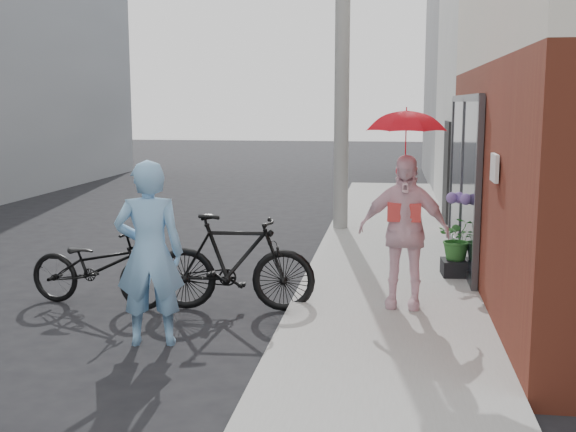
% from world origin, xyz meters
% --- Properties ---
extents(ground, '(80.00, 80.00, 0.00)m').
position_xyz_m(ground, '(0.00, 0.00, 0.00)').
color(ground, black).
rests_on(ground, ground).
extents(sidewalk, '(2.20, 24.00, 0.12)m').
position_xyz_m(sidewalk, '(2.10, 2.00, 0.06)').
color(sidewalk, '#969691').
rests_on(sidewalk, ground).
extents(curb, '(0.12, 24.00, 0.12)m').
position_xyz_m(curb, '(0.94, 2.00, 0.06)').
color(curb, '#9E9E99').
rests_on(curb, ground).
extents(east_building_far, '(8.00, 8.00, 7.00)m').
position_xyz_m(east_building_far, '(7.20, 16.00, 3.50)').
color(east_building_far, gray).
rests_on(east_building_far, ground).
extents(utility_pole, '(0.28, 0.28, 7.00)m').
position_xyz_m(utility_pole, '(1.10, 6.00, 3.50)').
color(utility_pole, '#9E9E99').
rests_on(utility_pole, ground).
extents(officer, '(0.79, 0.61, 1.94)m').
position_xyz_m(officer, '(-0.40, -0.76, 0.97)').
color(officer, '#7EB4E1').
rests_on(officer, ground).
extents(bike_left, '(1.94, 0.90, 0.98)m').
position_xyz_m(bike_left, '(-1.53, 0.55, 0.49)').
color(bike_left, black).
rests_on(bike_left, ground).
extents(bike_right, '(2.01, 0.69, 1.19)m').
position_xyz_m(bike_right, '(0.19, 0.58, 0.59)').
color(bike_right, black).
rests_on(bike_right, ground).
extents(kimono_woman, '(1.10, 0.55, 1.80)m').
position_xyz_m(kimono_woman, '(2.22, 0.63, 1.02)').
color(kimono_woman, '#FAD2DE').
rests_on(kimono_woman, sidewalk).
extents(parasol, '(0.90, 0.90, 0.79)m').
position_xyz_m(parasol, '(2.22, 0.63, 2.32)').
color(parasol, red).
rests_on(parasol, kimono_woman).
extents(planter, '(0.45, 0.45, 0.22)m').
position_xyz_m(planter, '(3.00, 2.30, 0.23)').
color(planter, black).
rests_on(planter, sidewalk).
extents(potted_plant, '(0.56, 0.48, 0.62)m').
position_xyz_m(potted_plant, '(3.00, 2.30, 0.65)').
color(potted_plant, '#31722D').
rests_on(potted_plant, planter).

